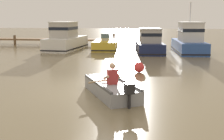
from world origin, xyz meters
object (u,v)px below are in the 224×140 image
Objects in this scene: moored_boat_yellow at (106,45)px; moored_boat_blue at (189,41)px; moored_boat_white at (66,39)px; moored_boat_navy at (150,44)px; rowboat_with_person at (110,88)px; mooring_buoy at (139,67)px.

moored_boat_yellow is 6.92m from moored_boat_blue.
moored_boat_white is 1.21× the size of moored_boat_navy.
moored_boat_blue reaches higher than rowboat_with_person.
rowboat_with_person is at bearing -80.76° from moored_boat_yellow.
moored_boat_white is at bearing 111.86° from rowboat_with_person.
moored_boat_blue is (3.03, 0.63, 0.16)m from moored_boat_navy.
moored_boat_blue is 11.46× the size of mooring_buoy.
moored_boat_white reaches higher than moored_boat_yellow.
moored_boat_navy is at bearing -168.25° from moored_boat_blue.
moored_boat_white is 11.27× the size of mooring_buoy.
moored_boat_navy reaches higher than rowboat_with_person.
moored_boat_yellow is 0.99× the size of moored_boat_navy.
rowboat_with_person is 0.72× the size of moored_boat_navy.
mooring_buoy is (3.26, -10.46, -0.11)m from moored_boat_yellow.
rowboat_with_person is at bearing -107.74° from moored_boat_blue.
moored_boat_blue is at bearing 11.75° from moored_boat_navy.
moored_boat_yellow is at bearing 99.24° from rowboat_with_person.
rowboat_with_person is 14.18m from moored_boat_blue.
moored_boat_yellow is 9.25× the size of mooring_buoy.
moored_boat_yellow is 10.96m from mooring_buoy.
moored_boat_blue is at bearing 72.26° from rowboat_with_person.
moored_boat_blue reaches higher than moored_boat_white.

